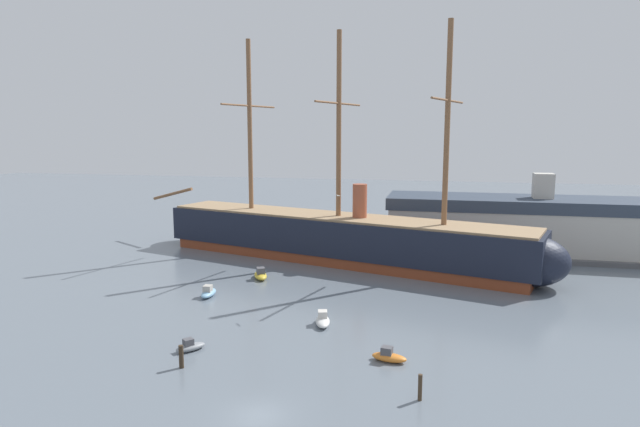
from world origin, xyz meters
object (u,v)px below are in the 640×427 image
motorboat_foreground_left (190,346)px  motorboat_foreground_right (389,356)px  mooring_piling_left_pair (181,357)px  seagull_in_flight (339,196)px  motorboat_near_centre (323,320)px  motorboat_far_right (554,266)px  motorboat_alongside_bow (261,275)px  dockside_warehouse_right (533,226)px  tall_ship (338,237)px  mooring_piling_nearest (420,387)px  motorboat_mid_left (208,292)px  sailboat_far_left (203,244)px  motorboat_distant_centre (375,242)px

motorboat_foreground_left → motorboat_foreground_right: 19.31m
mooring_piling_left_pair → seagull_in_flight: seagull_in_flight is taller
motorboat_foreground_right → motorboat_near_centre: (-8.09, 7.93, 0.06)m
motorboat_far_right → mooring_piling_left_pair: mooring_piling_left_pair is taller
motorboat_alongside_bow → dockside_warehouse_right: bearing=32.0°
motorboat_foreground_right → motorboat_near_centre: 11.33m
tall_ship → mooring_piling_nearest: 46.95m
mooring_piling_nearest → mooring_piling_left_pair: (-21.38, 1.25, -0.02)m
motorboat_mid_left → motorboat_alongside_bow: bearing=68.3°
motorboat_foreground_right → motorboat_far_right: bearing=61.6°
mooring_piling_nearest → mooring_piling_left_pair: 21.41m
motorboat_near_centre → dockside_warehouse_right: dockside_warehouse_right is taller
motorboat_alongside_bow → seagull_in_flight: size_ratio=4.95×
motorboat_near_centre → sailboat_far_left: 46.79m
motorboat_distant_centre → mooring_piling_left_pair: mooring_piling_left_pair is taller
motorboat_foreground_left → sailboat_far_left: 49.12m
tall_ship → mooring_piling_nearest: (15.21, -44.33, -2.92)m
motorboat_distant_centre → seagull_in_flight: size_ratio=3.81×
motorboat_distant_centre → mooring_piling_nearest: 59.29m
dockside_warehouse_right → motorboat_near_centre: bearing=-123.7°
seagull_in_flight → mooring_piling_nearest: bearing=-63.7°
dockside_warehouse_right → seagull_in_flight: size_ratio=59.90×
motorboat_mid_left → mooring_piling_left_pair: size_ratio=1.78×
sailboat_far_left → motorboat_foreground_right: bearing=-48.0°
tall_ship → motorboat_far_right: (33.80, 2.68, -3.55)m
motorboat_distant_centre → seagull_in_flight: 38.52m
motorboat_foreground_right → sailboat_far_left: (-38.89, 43.15, -0.07)m
motorboat_alongside_bow → sailboat_far_left: size_ratio=0.90×
motorboat_distant_centre → mooring_piling_nearest: mooring_piling_nearest is taller
motorboat_alongside_bow → motorboat_distant_centre: (13.35, 27.11, -0.12)m
motorboat_distant_centre → seagull_in_flight: seagull_in_flight is taller
motorboat_far_right → motorboat_near_centre: bearing=-132.8°
motorboat_far_right → motorboat_distant_centre: (-29.40, 11.28, 0.03)m
motorboat_foreground_right → motorboat_near_centre: bearing=135.6°
tall_ship → motorboat_mid_left: size_ratio=19.58×
motorboat_near_centre → dockside_warehouse_right: 50.77m
dockside_warehouse_right → sailboat_far_left: bearing=-173.4°
tall_ship → mooring_piling_left_pair: (-6.17, -43.07, -2.94)m
tall_ship → motorboat_far_right: size_ratio=22.27×
mooring_piling_nearest → motorboat_near_centre: bearing=127.3°
tall_ship → motorboat_foreground_right: tall_ship is taller
tall_ship → seagull_in_flight: 24.61m
motorboat_far_right → motorboat_foreground_left: bearing=-134.3°
motorboat_near_centre → motorboat_distant_centre: 43.52m
motorboat_foreground_left → motorboat_mid_left: motorboat_mid_left is taller
motorboat_far_right → mooring_piling_left_pair: size_ratio=1.57×
sailboat_far_left → motorboat_far_right: 60.71m
motorboat_near_centre → motorboat_far_right: size_ratio=1.19×
motorboat_near_centre → mooring_piling_nearest: size_ratio=1.83×
sailboat_far_left → motorboat_foreground_left: bearing=-66.4°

